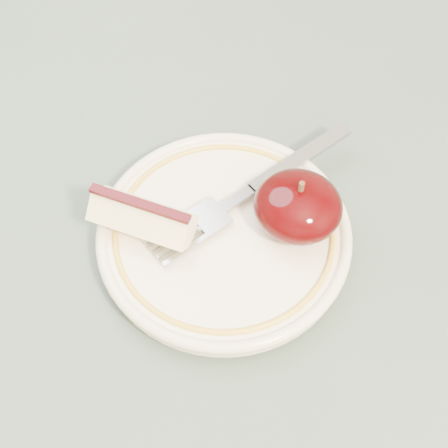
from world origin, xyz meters
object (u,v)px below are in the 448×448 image
(table, at_px, (235,416))
(apple_half, at_px, (298,206))
(fork, at_px, (250,191))
(plate, at_px, (224,234))

(table, distance_m, apple_half, 0.17)
(fork, bearing_deg, plate, -158.99)
(table, xyz_separation_m, plate, (-0.04, 0.10, 0.10))
(table, xyz_separation_m, fork, (-0.03, 0.13, 0.11))
(table, relative_size, fork, 5.37)
(table, distance_m, fork, 0.18)
(plate, bearing_deg, table, -65.97)
(table, bearing_deg, plate, 114.03)
(table, height_order, fork, fork)
(apple_half, height_order, fork, apple_half)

